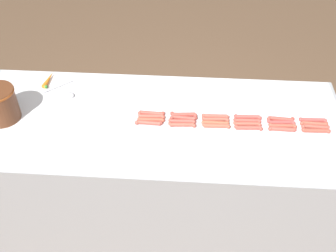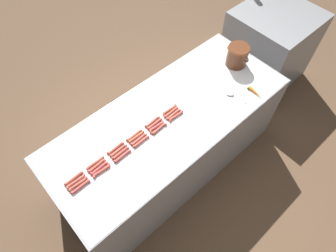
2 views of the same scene
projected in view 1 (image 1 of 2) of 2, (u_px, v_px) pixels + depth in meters
The scene contains 28 objects.
ground_plane at pixel (158, 209), 3.03m from camera, with size 20.00×20.00×0.00m, color brown.
griddle_counter at pixel (157, 169), 2.73m from camera, with size 0.93×2.29×0.88m.
hot_dog_0 at pixel (316, 131), 2.35m from camera, with size 0.03×0.17×0.02m.
hot_dog_1 at pixel (282, 129), 2.36m from camera, with size 0.03×0.17×0.02m.
hot_dog_2 at pixel (248, 128), 2.37m from camera, with size 0.03×0.17×0.02m.
hot_dog_3 at pixel (216, 126), 2.38m from camera, with size 0.03×0.17×0.02m.
hot_dog_4 at pixel (182, 125), 2.39m from camera, with size 0.03×0.17×0.02m.
hot_dog_5 at pixel (149, 123), 2.40m from camera, with size 0.03×0.17×0.02m.
hot_dog_6 at pixel (315, 127), 2.37m from camera, with size 0.03×0.17×0.02m.
hot_dog_7 at pixel (283, 126), 2.38m from camera, with size 0.03×0.17×0.02m.
hot_dog_8 at pixel (247, 124), 2.39m from camera, with size 0.03×0.17×0.02m.
hot_dog_9 at pixel (215, 123), 2.40m from camera, with size 0.03×0.17×0.02m.
hot_dog_10 at pixel (182, 121), 2.41m from camera, with size 0.03×0.17×0.02m.
hot_dog_11 at pixel (151, 120), 2.42m from camera, with size 0.03×0.17×0.02m.
hot_dog_12 at pixel (314, 124), 2.39m from camera, with size 0.03×0.17×0.02m.
hot_dog_13 at pixel (281, 122), 2.40m from camera, with size 0.03×0.17×0.02m.
hot_dog_14 at pixel (247, 121), 2.41m from camera, with size 0.03×0.17×0.02m.
hot_dog_15 at pixel (216, 119), 2.42m from camera, with size 0.03×0.17×0.02m.
hot_dog_16 at pixel (184, 118), 2.43m from camera, with size 0.03×0.17×0.02m.
hot_dog_17 at pixel (152, 116), 2.44m from camera, with size 0.03×0.17×0.02m.
hot_dog_18 at pixel (313, 120), 2.42m from camera, with size 0.03×0.17×0.02m.
hot_dog_19 at pixel (281, 119), 2.42m from camera, with size 0.03×0.17×0.02m.
hot_dog_20 at pixel (248, 117), 2.44m from camera, with size 0.03×0.17×0.02m.
hot_dog_21 at pixel (215, 116), 2.44m from camera, with size 0.03×0.17×0.02m.
hot_dog_22 at pixel (184, 114), 2.45m from camera, with size 0.04×0.17×0.02m.
hot_dog_23 at pixel (151, 113), 2.46m from camera, with size 0.03×0.17×0.02m.
serving_spoon at pixel (66, 92), 2.63m from camera, with size 0.21×0.23×0.02m.
carrot at pixel (48, 80), 2.71m from camera, with size 0.18×0.05×0.03m.
Camera 1 is at (-1.82, -0.19, 2.50)m, focal length 43.36 mm.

